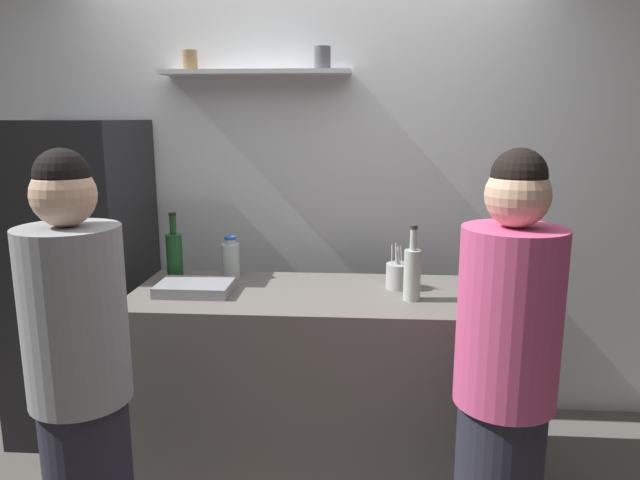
% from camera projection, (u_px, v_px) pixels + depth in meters
% --- Properties ---
extents(back_wall_assembly, '(4.80, 0.32, 2.60)m').
position_uv_depth(back_wall_assembly, '(310.00, 190.00, 3.38)').
color(back_wall_assembly, white).
rests_on(back_wall_assembly, ground).
extents(refrigerator, '(0.66, 0.69, 1.71)m').
position_uv_depth(refrigerator, '(81.00, 280.00, 3.17)').
color(refrigerator, black).
rests_on(refrigerator, ground).
extents(counter, '(1.77, 0.69, 0.92)m').
position_uv_depth(counter, '(320.00, 383.00, 2.82)').
color(counter, '#66605B').
rests_on(counter, ground).
extents(baking_pan, '(0.34, 0.24, 0.05)m').
position_uv_depth(baking_pan, '(195.00, 288.00, 2.71)').
color(baking_pan, gray).
rests_on(baking_pan, counter).
extents(utensil_holder, '(0.12, 0.12, 0.22)m').
position_uv_depth(utensil_holder, '(398.00, 276.00, 2.78)').
color(utensil_holder, '#B2B2B7').
rests_on(utensil_holder, counter).
extents(wine_bottle_pale_glass, '(0.08, 0.08, 0.34)m').
position_uv_depth(wine_bottle_pale_glass, '(412.00, 272.00, 2.58)').
color(wine_bottle_pale_glass, '#B2BFB2').
rests_on(wine_bottle_pale_glass, counter).
extents(wine_bottle_green_glass, '(0.08, 0.08, 0.34)m').
position_uv_depth(wine_bottle_green_glass, '(175.00, 255.00, 2.91)').
color(wine_bottle_green_glass, '#19471E').
rests_on(wine_bottle_green_glass, counter).
extents(water_bottle_plastic, '(0.09, 0.09, 0.21)m').
position_uv_depth(water_bottle_plastic, '(231.00, 259.00, 2.96)').
color(water_bottle_plastic, silver).
rests_on(water_bottle_plastic, counter).
extents(person_pink_top, '(0.34, 0.34, 1.63)m').
position_uv_depth(person_pink_top, '(504.00, 392.00, 1.98)').
color(person_pink_top, '#262633').
rests_on(person_pink_top, ground).
extents(person_grey_hoodie, '(0.34, 0.34, 1.63)m').
position_uv_depth(person_grey_hoodie, '(81.00, 390.00, 2.00)').
color(person_grey_hoodie, '#262633').
rests_on(person_grey_hoodie, ground).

